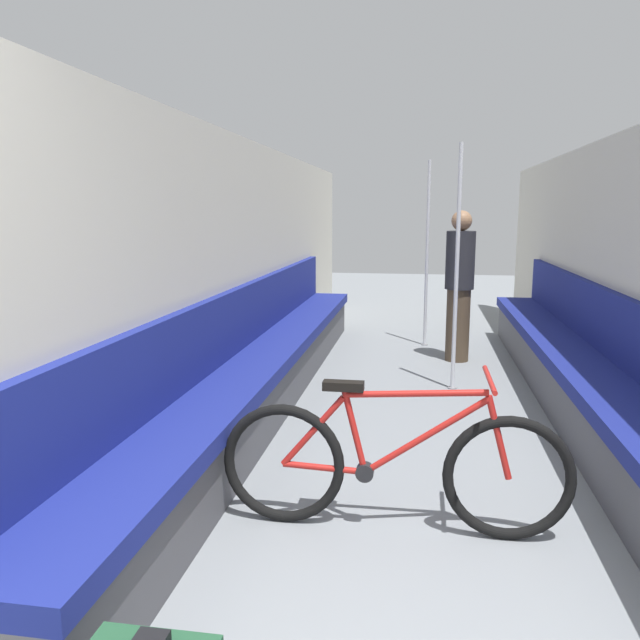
{
  "coord_description": "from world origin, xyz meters",
  "views": [
    {
      "loc": [
        0.0,
        -0.87,
        1.58
      ],
      "look_at": [
        -0.58,
        2.69,
        0.94
      ],
      "focal_mm": 35.0,
      "sensor_mm": 36.0,
      "label": 1
    }
  ],
  "objects": [
    {
      "name": "passenger_standing",
      "position": [
        0.4,
        5.76,
        0.81
      ],
      "size": [
        0.3,
        0.3,
        1.58
      ],
      "rotation": [
        0.0,
        0.0,
        2.39
      ],
      "color": "#473828",
      "rests_on": "ground"
    },
    {
      "name": "wall_right",
      "position": [
        1.5,
        3.82,
        1.08
      ],
      "size": [
        0.1,
        10.84,
        2.16
      ],
      "primitive_type": "cube",
      "color": "beige",
      "rests_on": "ground"
    },
    {
      "name": "grab_pole_near",
      "position": [
        0.06,
        6.49,
        1.04
      ],
      "size": [
        0.08,
        0.08,
        2.14
      ],
      "color": "gray",
      "rests_on": "ground"
    },
    {
      "name": "bench_seat_row_right",
      "position": [
        1.23,
        3.9,
        0.32
      ],
      "size": [
        0.49,
        6.69,
        0.98
      ],
      "color": "#4C4C51",
      "rests_on": "ground"
    },
    {
      "name": "bench_seat_row_left",
      "position": [
        -1.23,
        3.9,
        0.32
      ],
      "size": [
        0.49,
        6.69,
        0.98
      ],
      "color": "#4C4C51",
      "rests_on": "ground"
    },
    {
      "name": "grab_pole_far",
      "position": [
        0.3,
        4.66,
        1.04
      ],
      "size": [
        0.08,
        0.08,
        2.14
      ],
      "color": "gray",
      "rests_on": "ground"
    },
    {
      "name": "wall_left",
      "position": [
        -1.5,
        3.82,
        1.08
      ],
      "size": [
        0.1,
        10.84,
        2.16
      ],
      "primitive_type": "cube",
      "color": "beige",
      "rests_on": "ground"
    },
    {
      "name": "bicycle",
      "position": [
        -0.12,
        2.05,
        0.34
      ],
      "size": [
        1.73,
        0.46,
        0.81
      ],
      "rotation": [
        0.0,
        0.0,
        -0.32
      ],
      "color": "black",
      "rests_on": "ground"
    }
  ]
}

